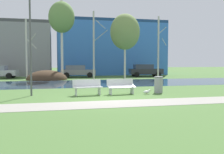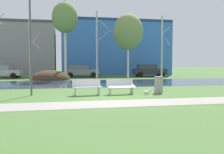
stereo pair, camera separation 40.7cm
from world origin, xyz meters
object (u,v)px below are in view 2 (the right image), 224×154
object	(u,v)px
trash_bin	(159,84)
seagull	(147,92)
bench_right	(121,86)
parked_hatch_third_dark	(149,70)
parked_sedan_second_grey	(81,71)
bench_left	(87,87)
parked_van_nearest_silver	(2,71)
streetlamp	(30,22)

from	to	relation	value
trash_bin	seagull	world-z (taller)	trash_bin
bench_right	parked_hatch_third_dark	distance (m)	17.53
trash_bin	parked_sedan_second_grey	world-z (taller)	parked_sedan_second_grey
bench_left	seagull	world-z (taller)	bench_left
parked_van_nearest_silver	bench_right	bearing A→B (deg)	-58.76
parked_van_nearest_silver	trash_bin	bearing A→B (deg)	-52.98
trash_bin	streetlamp	world-z (taller)	streetlamp
streetlamp	parked_van_nearest_silver	world-z (taller)	streetlamp
parked_sedan_second_grey	trash_bin	bearing A→B (deg)	-78.35
bench_left	seagull	distance (m)	3.41
trash_bin	parked_van_nearest_silver	bearing A→B (deg)	127.02
bench_right	trash_bin	xyz separation A→B (m)	(2.34, 0.11, 0.04)
trash_bin	parked_van_nearest_silver	size ratio (longest dim) A/B	0.23
parked_hatch_third_dark	bench_right	bearing A→B (deg)	-114.93
bench_right	parked_hatch_third_dark	size ratio (longest dim) A/B	0.39
parked_sedan_second_grey	parked_van_nearest_silver	bearing A→B (deg)	-179.76
parked_van_nearest_silver	parked_hatch_third_dark	xyz separation A→B (m)	(17.35, -0.53, 0.04)
seagull	parked_van_nearest_silver	xyz separation A→B (m)	(-11.42, 16.69, 0.64)
parked_sedan_second_grey	parked_hatch_third_dark	xyz separation A→B (m)	(8.42, -0.57, 0.04)
trash_bin	parked_hatch_third_dark	distance (m)	16.57
streetlamp	parked_sedan_second_grey	size ratio (longest dim) A/B	1.45
trash_bin	seagull	distance (m)	1.02
bench_left	trash_bin	world-z (taller)	trash_bin
bench_right	parked_sedan_second_grey	bearing A→B (deg)	93.60
bench_left	streetlamp	world-z (taller)	streetlamp
parked_van_nearest_silver	parked_hatch_third_dark	world-z (taller)	parked_hatch_third_dark
bench_left	bench_right	xyz separation A→B (m)	(1.92, 0.00, 0.00)
seagull	bench_left	bearing A→B (deg)	175.49
parked_sedan_second_grey	seagull	bearing A→B (deg)	-81.51
bench_right	parked_van_nearest_silver	distance (m)	19.21
bench_right	streetlamp	size ratio (longest dim) A/B	0.27
bench_left	streetlamp	size ratio (longest dim) A/B	0.27
bench_right	parked_hatch_third_dark	world-z (taller)	parked_hatch_third_dark
seagull	parked_sedan_second_grey	distance (m)	16.92
bench_right	trash_bin	distance (m)	2.34
seagull	parked_hatch_third_dark	xyz separation A→B (m)	(5.93, 16.16, 0.68)
bench_left	bench_right	bearing A→B (deg)	0.00
bench_right	streetlamp	world-z (taller)	streetlamp
bench_left	bench_right	world-z (taller)	same
seagull	streetlamp	size ratio (longest dim) A/B	0.08
parked_sedan_second_grey	parked_hatch_third_dark	bearing A→B (deg)	-3.85
streetlamp	parked_hatch_third_dark	bearing A→B (deg)	51.39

